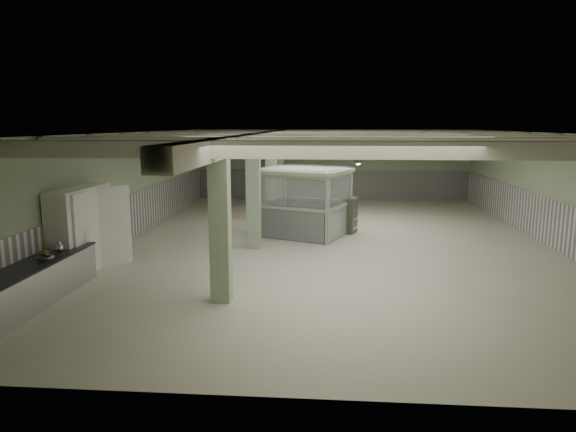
# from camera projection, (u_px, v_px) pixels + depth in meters

# --- Properties ---
(floor) EXTENTS (20.00, 20.00, 0.00)m
(floor) POSITION_uv_depth(u_px,v_px,m) (333.00, 242.00, 17.12)
(floor) COLOR silver
(floor) RESTS_ON ground
(ceiling) EXTENTS (14.00, 20.00, 0.02)m
(ceiling) POSITION_uv_depth(u_px,v_px,m) (334.00, 133.00, 16.48)
(ceiling) COLOR silver
(ceiling) RESTS_ON wall_back
(wall_back) EXTENTS (14.00, 0.02, 3.60)m
(wall_back) POSITION_uv_depth(u_px,v_px,m) (332.00, 165.00, 26.61)
(wall_back) COLOR #A1B590
(wall_back) RESTS_ON floor
(wall_front) EXTENTS (14.00, 0.02, 3.60)m
(wall_front) POSITION_uv_depth(u_px,v_px,m) (340.00, 278.00, 6.99)
(wall_front) COLOR #A1B590
(wall_front) RESTS_ON floor
(wall_left) EXTENTS (0.02, 20.00, 3.60)m
(wall_left) POSITION_uv_depth(u_px,v_px,m) (126.00, 186.00, 17.34)
(wall_left) COLOR #A1B590
(wall_left) RESTS_ON floor
(wall_right) EXTENTS (0.02, 20.00, 3.60)m
(wall_right) POSITION_uv_depth(u_px,v_px,m) (555.00, 191.00, 16.26)
(wall_right) COLOR #A1B590
(wall_right) RESTS_ON floor
(wainscot_left) EXTENTS (0.05, 19.90, 1.50)m
(wainscot_left) POSITION_uv_depth(u_px,v_px,m) (128.00, 217.00, 17.52)
(wainscot_left) COLOR white
(wainscot_left) RESTS_ON floor
(wainscot_right) EXTENTS (0.05, 19.90, 1.50)m
(wainscot_right) POSITION_uv_depth(u_px,v_px,m) (551.00, 223.00, 16.44)
(wainscot_right) COLOR white
(wainscot_right) RESTS_ON floor
(wainscot_back) EXTENTS (13.90, 0.05, 1.50)m
(wainscot_back) POSITION_uv_depth(u_px,v_px,m) (332.00, 185.00, 26.77)
(wainscot_back) COLOR white
(wainscot_back) RESTS_ON floor
(girder) EXTENTS (0.45, 19.90, 0.40)m
(girder) POSITION_uv_depth(u_px,v_px,m) (257.00, 140.00, 16.71)
(girder) COLOR silver
(girder) RESTS_ON ceiling
(beam_a) EXTENTS (13.90, 0.35, 0.32)m
(beam_a) POSITION_uv_depth(u_px,v_px,m) (338.00, 150.00, 9.15)
(beam_a) COLOR silver
(beam_a) RESTS_ON ceiling
(beam_b) EXTENTS (13.90, 0.35, 0.32)m
(beam_b) POSITION_uv_depth(u_px,v_px,m) (336.00, 145.00, 11.61)
(beam_b) COLOR silver
(beam_b) RESTS_ON ceiling
(beam_c) EXTENTS (13.90, 0.35, 0.32)m
(beam_c) POSITION_uv_depth(u_px,v_px,m) (335.00, 141.00, 14.06)
(beam_c) COLOR silver
(beam_c) RESTS_ON ceiling
(beam_d) EXTENTS (13.90, 0.35, 0.32)m
(beam_d) POSITION_uv_depth(u_px,v_px,m) (334.00, 138.00, 16.51)
(beam_d) COLOR silver
(beam_d) RESTS_ON ceiling
(beam_e) EXTENTS (13.90, 0.35, 0.32)m
(beam_e) POSITION_uv_depth(u_px,v_px,m) (334.00, 137.00, 18.97)
(beam_e) COLOR silver
(beam_e) RESTS_ON ceiling
(beam_f) EXTENTS (13.90, 0.35, 0.32)m
(beam_f) POSITION_uv_depth(u_px,v_px,m) (333.00, 135.00, 21.42)
(beam_f) COLOR silver
(beam_f) RESTS_ON ceiling
(beam_g) EXTENTS (13.90, 0.35, 0.32)m
(beam_g) POSITION_uv_depth(u_px,v_px,m) (333.00, 134.00, 23.87)
(beam_g) COLOR silver
(beam_g) RESTS_ON ceiling
(column_a) EXTENTS (0.42, 0.42, 3.60)m
(column_a) POSITION_uv_depth(u_px,v_px,m) (220.00, 221.00, 11.11)
(column_a) COLOR #A0B894
(column_a) RESTS_ON floor
(column_b) EXTENTS (0.42, 0.42, 3.60)m
(column_b) POSITION_uv_depth(u_px,v_px,m) (253.00, 192.00, 16.01)
(column_b) COLOR #A0B894
(column_b) RESTS_ON floor
(column_c) EXTENTS (0.42, 0.42, 3.60)m
(column_c) POSITION_uv_depth(u_px,v_px,m) (271.00, 176.00, 20.92)
(column_c) COLOR #A0B894
(column_c) RESTS_ON floor
(column_d) EXTENTS (0.42, 0.42, 3.60)m
(column_d) POSITION_uv_depth(u_px,v_px,m) (280.00, 168.00, 24.84)
(column_d) COLOR #A0B894
(column_d) RESTS_ON floor
(pendant_front) EXTENTS (0.44, 0.44, 0.22)m
(pendant_front) POSITION_uv_depth(u_px,v_px,m) (358.00, 161.00, 11.63)
(pendant_front) COLOR #2B392B
(pendant_front) RESTS_ON ceiling
(pendant_mid) EXTENTS (0.44, 0.44, 0.22)m
(pendant_mid) POSITION_uv_depth(u_px,v_px,m) (349.00, 149.00, 17.03)
(pendant_mid) COLOR #2B392B
(pendant_mid) RESTS_ON ceiling
(pendant_back) EXTENTS (0.44, 0.44, 0.22)m
(pendant_back) POSITION_uv_depth(u_px,v_px,m) (345.00, 144.00, 21.94)
(pendant_back) COLOR #2B392B
(pendant_back) RESTS_ON ceiling
(prep_counter) EXTENTS (0.91, 5.19, 0.91)m
(prep_counter) POSITION_uv_depth(u_px,v_px,m) (20.00, 291.00, 10.67)
(prep_counter) COLOR silver
(prep_counter) RESTS_ON floor
(pitcher_far) EXTENTS (0.25, 0.27, 0.27)m
(pitcher_far) POSITION_uv_depth(u_px,v_px,m) (59.00, 247.00, 11.98)
(pitcher_far) COLOR silver
(pitcher_far) RESTS_ON prep_counter
(veg_colander) EXTENTS (0.43, 0.43, 0.18)m
(veg_colander) POSITION_uv_depth(u_px,v_px,m) (45.00, 255.00, 11.46)
(veg_colander) COLOR #47464C
(veg_colander) RESTS_ON prep_counter
(walkin_cooler) EXTENTS (1.12, 2.52, 2.31)m
(walkin_cooler) POSITION_uv_depth(u_px,v_px,m) (82.00, 229.00, 13.50)
(walkin_cooler) COLOR white
(walkin_cooler) RESTS_ON floor
(guard_booth) EXTENTS (3.60, 3.34, 2.39)m
(guard_booth) POSITION_uv_depth(u_px,v_px,m) (304.00, 190.00, 17.96)
(guard_booth) COLOR #91AA88
(guard_booth) RESTS_ON floor
(filing_cabinet) EXTENTS (0.60, 0.71, 1.30)m
(filing_cabinet) POSITION_uv_depth(u_px,v_px,m) (350.00, 215.00, 18.43)
(filing_cabinet) COLOR #4E5043
(filing_cabinet) RESTS_ON floor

